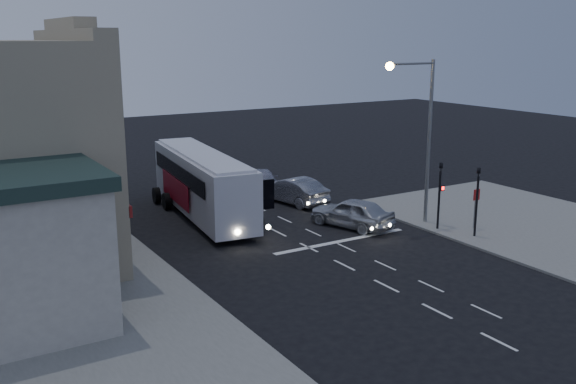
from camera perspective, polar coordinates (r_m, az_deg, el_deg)
ground at (r=30.69m, az=3.92°, el=-5.97°), size 120.00×120.00×0.00m
sidewalk_far at (r=33.36m, az=-23.38°, el=-5.37°), size 12.00×50.00×0.12m
road_markings at (r=33.96m, az=2.47°, el=-4.00°), size 8.00×30.55×0.01m
tour_bus at (r=37.65m, az=-7.62°, el=0.87°), size 4.03×12.61×3.80m
car_suv at (r=35.64m, az=5.69°, el=-1.83°), size 3.38×5.21×1.65m
car_sedan_a at (r=40.58m, az=0.46°, el=0.15°), size 2.62×5.28×1.66m
car_sedan_b at (r=45.00m, az=-2.46°, el=1.25°), size 3.24×4.91×1.32m
car_sedan_c at (r=48.81m, az=-5.82°, el=2.19°), size 2.57×5.07×1.37m
car_extra at (r=54.41m, az=-8.62°, el=3.39°), size 2.28×4.95×1.57m
traffic_signal_main at (r=35.34m, az=13.36°, el=0.40°), size 0.25×0.35×4.10m
traffic_signal_side at (r=34.52m, az=16.48°, el=-0.11°), size 0.18×0.15×4.10m
regulatory_sign at (r=36.06m, az=16.34°, el=-0.87°), size 0.45×0.12×2.20m
streetlight at (r=35.59m, az=11.74°, el=6.00°), size 3.32×0.44×9.00m
street_tree at (r=39.93m, az=-18.68°, el=4.57°), size 4.00×4.00×6.20m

